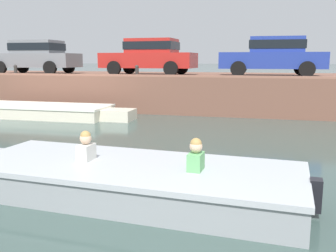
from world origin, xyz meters
The scene contains 10 objects.
ground_plane centered at (0.00, 6.34, 0.00)m, with size 400.00×400.00×0.00m, color #384C47.
far_quay_wall centered at (0.00, 15.68, 0.74)m, with size 60.00×6.00×1.47m, color brown.
far_wall_coping centered at (0.00, 12.80, 1.51)m, with size 60.00×0.24×0.08m, color #925F4C.
boat_moored_west_cream centered at (-6.30, 11.02, 0.23)m, with size 6.31×1.82×0.47m.
motorboat_passing centered at (-0.66, 4.11, 0.26)m, with size 6.48×2.31×0.99m.
car_leftmost_grey centered at (-8.99, 14.57, 2.32)m, with size 4.13×2.11×1.54m.
car_left_inner_red centered at (-3.35, 14.57, 2.32)m, with size 4.10×2.00×1.54m.
car_centre_blue centered at (1.82, 14.57, 2.32)m, with size 4.13×2.02×1.54m.
mooring_bollard_west centered at (-8.94, 12.93, 1.71)m, with size 0.15×0.15×0.44m.
mooring_bollard_mid centered at (-3.38, 12.93, 1.71)m, with size 0.15×0.15×0.44m.
Camera 1 is at (1.59, -1.23, 2.12)m, focal length 40.00 mm.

